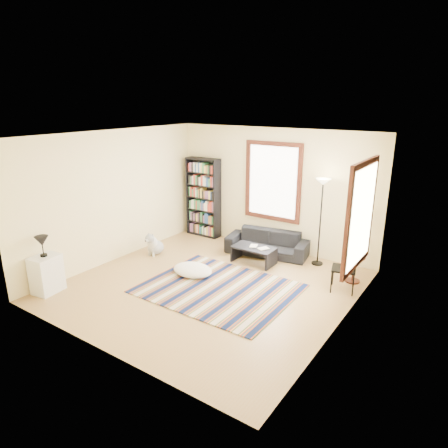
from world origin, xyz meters
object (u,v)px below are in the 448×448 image
Objects in this scene: coffee_table at (254,255)px; floor_lamp at (320,223)px; bookshelf at (203,197)px; folding_chair at (344,269)px; floor_cushion at (193,270)px; sofa at (267,243)px; side_table at (354,269)px; dog at (155,243)px; white_cabinet at (47,274)px.

floor_lamp is at bearing 31.16° from coffee_table.
bookshelf is 2.33× the size of folding_chair.
coffee_table reaches higher than floor_cushion.
coffee_table is 1.06× the size of floor_cushion.
coffee_table is 1.05× the size of folding_chair.
floor_lamp is at bearing -5.49° from sofa.
sofa is at bearing -175.12° from floor_lamp.
coffee_table is at bearing 159.40° from folding_chair.
side_table is (2.07, -0.34, 0.00)m from sofa.
floor_lamp is (1.17, 0.10, 0.66)m from sofa.
folding_chair reaches higher than coffee_table.
floor_cushion is (-0.70, -1.84, -0.16)m from sofa.
floor_lamp is at bearing 118.15° from folding_chair.
floor_lamp is (1.17, 0.71, 0.75)m from coffee_table.
folding_chair is 4.17m from dog.
coffee_table is (2.01, -0.88, -0.82)m from bookshelf.
sofa is at bearing -7.65° from bookshelf.
sofa is 2.05× the size of coffee_table.
floor_cushion is 2.92m from folding_chair.
floor_lamp is at bearing -3.06° from bookshelf.
dog is (-2.10, -1.43, -0.01)m from sofa.
white_cabinet is (-4.50, -3.58, 0.08)m from side_table.
sofa is 2.17× the size of floor_cushion.
coffee_table is 1.73× the size of dog.
white_cabinet reaches higher than dog.
floor_cushion is 1.63× the size of dog.
folding_chair reaches higher than floor_cushion.
bookshelf reaches higher than sofa.
dog is (-4.12, -0.62, -0.17)m from folding_chair.
side_table is 0.63× the size of folding_chair.
floor_lamp is at bearing 22.71° from dog.
sofa is 2.10m from side_table.
white_cabinet is 1.34× the size of dog.
floor_cushion is 1.47m from dog.
bookshelf reaches higher than dog.
coffee_table is 0.48× the size of floor_lamp.
floor_cushion is (-0.70, -1.24, -0.07)m from coffee_table.
sofa is 0.99× the size of floor_lamp.
dog is at bearing 74.57° from white_cabinet.
white_cabinet is at bearing -131.87° from floor_lamp.
side_table reaches higher than sofa.
white_cabinet is at bearing -129.86° from floor_cushion.
floor_lamp is 2.66× the size of white_cabinet.
bookshelf is at bearing 161.98° from sofa.
side_table reaches higher than floor_cushion.
folding_chair is at bearing -5.77° from coffee_table.
side_table is 4.31m from dog.
bookshelf is at bearing 84.49° from dog.
bookshelf is 4.26m from white_cabinet.
bookshelf is 4.21m from folding_chair.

